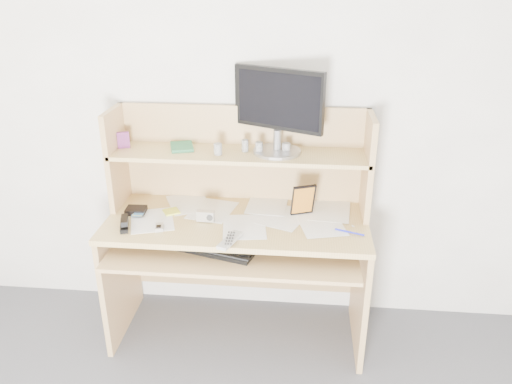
# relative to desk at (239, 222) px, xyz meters

# --- Properties ---
(back_wall) EXTENTS (3.60, 0.04, 2.50)m
(back_wall) POSITION_rel_desk_xyz_m (0.00, 0.24, 0.56)
(back_wall) COLOR white
(back_wall) RESTS_ON floor
(desk) EXTENTS (1.40, 0.70, 1.30)m
(desk) POSITION_rel_desk_xyz_m (0.00, 0.00, 0.00)
(desk) COLOR tan
(desk) RESTS_ON floor
(paper_clutter) EXTENTS (1.32, 0.54, 0.01)m
(paper_clutter) POSITION_rel_desk_xyz_m (0.00, -0.08, 0.06)
(paper_clutter) COLOR white
(paper_clutter) RESTS_ON desk
(keyboard) EXTENTS (0.47, 0.28, 0.03)m
(keyboard) POSITION_rel_desk_xyz_m (-0.10, -0.24, -0.03)
(keyboard) COLOR black
(keyboard) RESTS_ON desk
(tv_remote) EXTENTS (0.11, 0.19, 0.02)m
(tv_remote) POSITION_rel_desk_xyz_m (-0.00, -0.33, 0.07)
(tv_remote) COLOR #A1A19C
(tv_remote) RESTS_ON paper_clutter
(flip_phone) EXTENTS (0.06, 0.08, 0.02)m
(flip_phone) POSITION_rel_desk_xyz_m (-0.38, -0.23, 0.07)
(flip_phone) COLOR #AFAFB1
(flip_phone) RESTS_ON paper_clutter
(stapler) EXTENTS (0.08, 0.15, 0.05)m
(stapler) POSITION_rel_desk_xyz_m (-0.57, -0.23, 0.08)
(stapler) COLOR black
(stapler) RESTS_ON paper_clutter
(wallet) EXTENTS (0.11, 0.09, 0.03)m
(wallet) POSITION_rel_desk_xyz_m (-0.56, -0.06, 0.08)
(wallet) COLOR black
(wallet) RESTS_ON paper_clutter
(sticky_note_pad) EXTENTS (0.11, 0.11, 0.01)m
(sticky_note_pad) POSITION_rel_desk_xyz_m (-0.37, -0.03, 0.06)
(sticky_note_pad) COLOR #FFF243
(sticky_note_pad) RESTS_ON desk
(digital_camera) EXTENTS (0.09, 0.04, 0.06)m
(digital_camera) POSITION_rel_desk_xyz_m (-0.16, -0.12, 0.09)
(digital_camera) COLOR silver
(digital_camera) RESTS_ON paper_clutter
(game_case) EXTENTS (0.12, 0.06, 0.18)m
(game_case) POSITION_rel_desk_xyz_m (0.35, -0.00, 0.15)
(game_case) COLOR black
(game_case) RESTS_ON paper_clutter
(blue_pen) EXTENTS (0.15, 0.06, 0.01)m
(blue_pen) POSITION_rel_desk_xyz_m (0.59, -0.18, 0.07)
(blue_pen) COLOR #171BAF
(blue_pen) RESTS_ON paper_clutter
(card_box) EXTENTS (0.07, 0.04, 0.09)m
(card_box) POSITION_rel_desk_xyz_m (-0.64, 0.08, 0.43)
(card_box) COLOR maroon
(card_box) RESTS_ON desk
(shelf_book) EXTENTS (0.16, 0.19, 0.02)m
(shelf_book) POSITION_rel_desk_xyz_m (-0.32, 0.10, 0.39)
(shelf_book) COLOR #36895D
(shelf_book) RESTS_ON desk
(chip_stack_a) EXTENTS (0.05, 0.05, 0.06)m
(chip_stack_a) POSITION_rel_desk_xyz_m (-0.11, 0.02, 0.42)
(chip_stack_a) COLOR black
(chip_stack_a) RESTS_ON desk
(chip_stack_b) EXTENTS (0.05, 0.05, 0.06)m
(chip_stack_b) POSITION_rel_desk_xyz_m (0.11, 0.06, 0.42)
(chip_stack_b) COLOR white
(chip_stack_b) RESTS_ON desk
(chip_stack_c) EXTENTS (0.05, 0.05, 0.05)m
(chip_stack_c) POSITION_rel_desk_xyz_m (0.25, 0.08, 0.41)
(chip_stack_c) COLOR black
(chip_stack_c) RESTS_ON desk
(chip_stack_d) EXTENTS (0.05, 0.05, 0.07)m
(chip_stack_d) POSITION_rel_desk_xyz_m (0.03, 0.08, 0.42)
(chip_stack_d) COLOR silver
(chip_stack_d) RESTS_ON desk
(monitor) EXTENTS (0.48, 0.28, 0.44)m
(monitor) POSITION_rel_desk_xyz_m (0.20, 0.11, 0.62)
(monitor) COLOR #A0A0A5
(monitor) RESTS_ON desk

